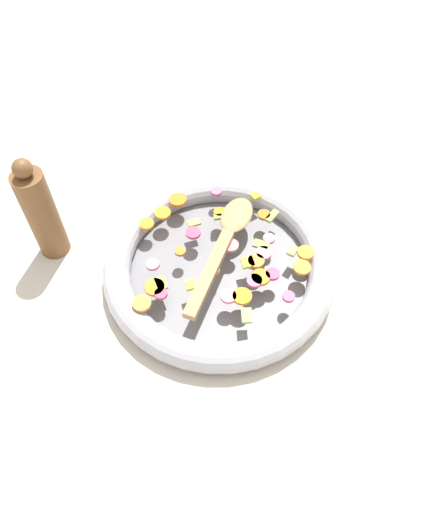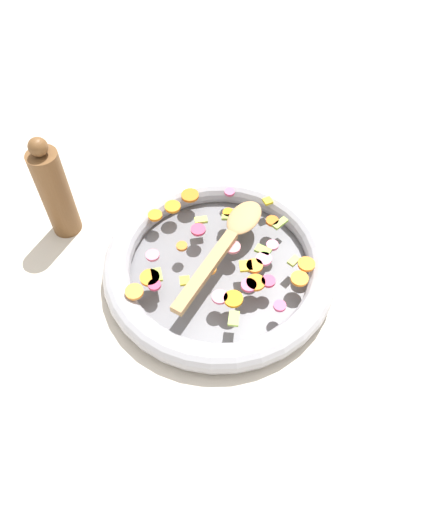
{
  "view_description": "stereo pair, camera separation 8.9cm",
  "coord_description": "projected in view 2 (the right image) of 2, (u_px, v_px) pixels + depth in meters",
  "views": [
    {
      "loc": [
        -0.47,
        -0.25,
        0.76
      ],
      "look_at": [
        0.0,
        0.0,
        0.05
      ],
      "focal_mm": 35.0,
      "sensor_mm": 36.0,
      "label": 1
    },
    {
      "loc": [
        -0.42,
        -0.33,
        0.76
      ],
      "look_at": [
        0.0,
        0.0,
        0.05
      ],
      "focal_mm": 35.0,
      "sensor_mm": 36.0,
      "label": 2
    }
  ],
  "objects": [
    {
      "name": "ground_plane",
      "position": [
        220.0,
        272.0,
        0.93
      ],
      "size": [
        4.0,
        4.0,
        0.0
      ],
      "primitive_type": "plane",
      "color": "beige"
    },
    {
      "name": "wooden_spoon",
      "position": [
        228.0,
        241.0,
        0.9
      ],
      "size": [
        0.28,
        0.08,
        0.01
      ],
      "color": "#A87F51",
      "rests_on": "chopped_vegetables"
    },
    {
      "name": "pepper_mill",
      "position": [
        55.0,
        191.0,
        0.92
      ],
      "size": [
        0.06,
        0.06,
        0.23
      ],
      "color": "brown",
      "rests_on": "ground_plane"
    },
    {
      "name": "skillet",
      "position": [
        220.0,
        265.0,
        0.92
      ],
      "size": [
        0.43,
        0.43,
        0.05
      ],
      "color": "slate",
      "rests_on": "ground_plane"
    },
    {
      "name": "chopped_vegetables",
      "position": [
        223.0,
        255.0,
        0.89
      ],
      "size": [
        0.34,
        0.33,
        0.01
      ],
      "color": "orange",
      "rests_on": "skillet"
    }
  ]
}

